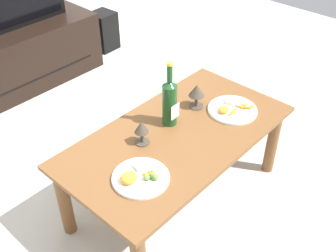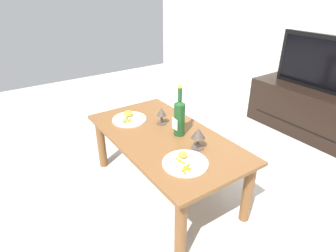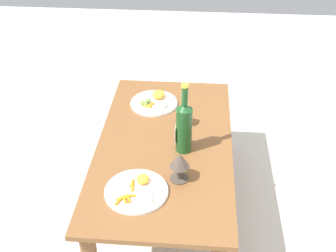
{
  "view_description": "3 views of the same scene",
  "coord_description": "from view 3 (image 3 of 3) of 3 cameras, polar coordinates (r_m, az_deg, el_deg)",
  "views": [
    {
      "loc": [
        -1.29,
        -1.1,
        1.84
      ],
      "look_at": [
        -0.03,
        0.04,
        0.54
      ],
      "focal_mm": 43.79,
      "sensor_mm": 36.0,
      "label": 1
    },
    {
      "loc": [
        1.49,
        -0.98,
        1.48
      ],
      "look_at": [
        0.02,
        0.02,
        0.56
      ],
      "focal_mm": 30.3,
      "sensor_mm": 36.0,
      "label": 2
    },
    {
      "loc": [
        1.77,
        0.16,
        1.83
      ],
      "look_at": [
        -0.02,
        0.02,
        0.58
      ],
      "focal_mm": 46.91,
      "sensor_mm": 36.0,
      "label": 3
    }
  ],
  "objects": [
    {
      "name": "ground_plane",
      "position": [
        2.55,
        -0.38,
        -10.94
      ],
      "size": [
        6.4,
        6.4,
        0.0
      ],
      "primitive_type": "plane",
      "color": "#B7B2A8"
    },
    {
      "name": "dinner_plate_left",
      "position": [
        2.54,
        -1.79,
        3.16
      ],
      "size": [
        0.27,
        0.27,
        0.06
      ],
      "color": "white",
      "rests_on": "dining_table"
    },
    {
      "name": "wine_bottle",
      "position": [
        2.1,
        2.09,
        0.08
      ],
      "size": [
        0.08,
        0.08,
        0.37
      ],
      "color": "#19471E",
      "rests_on": "dining_table"
    },
    {
      "name": "goblet_left",
      "position": [
        2.32,
        2.14,
        2.03
      ],
      "size": [
        0.08,
        0.08,
        0.13
      ],
      "color": "#473D33",
      "rests_on": "dining_table"
    },
    {
      "name": "dining_table",
      "position": [
        2.28,
        -0.42,
        -3.91
      ],
      "size": [
        1.28,
        0.68,
        0.48
      ],
      "color": "brown",
      "rests_on": "ground_plane"
    },
    {
      "name": "goblet_right",
      "position": [
        1.96,
        1.51,
        -4.67
      ],
      "size": [
        0.09,
        0.09,
        0.15
      ],
      "color": "#473D33",
      "rests_on": "dining_table"
    },
    {
      "name": "dinner_plate_right",
      "position": [
        1.95,
        -4.05,
        -8.33
      ],
      "size": [
        0.28,
        0.28,
        0.05
      ],
      "color": "white",
      "rests_on": "dining_table"
    }
  ]
}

